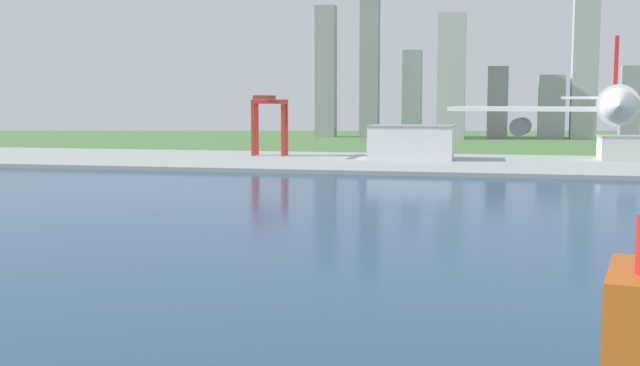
% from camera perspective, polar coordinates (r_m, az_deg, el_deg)
% --- Properties ---
extents(ground_plane, '(2400.00, 2400.00, 0.00)m').
position_cam_1_polar(ground_plane, '(283.39, 8.98, -1.96)').
color(ground_plane, '#4B773F').
extents(water_bay, '(840.00, 360.00, 0.15)m').
position_cam_1_polar(water_bay, '(224.23, 8.14, -4.07)').
color(water_bay, navy).
rests_on(water_bay, ground).
extents(industrial_pier, '(840.00, 140.00, 2.50)m').
position_cam_1_polar(industrial_pier, '(472.01, 10.25, 1.40)').
color(industrial_pier, '#98A39D').
rests_on(industrial_pier, ground).
extents(airplane_landing, '(37.61, 41.14, 12.29)m').
position_cam_1_polar(airplane_landing, '(92.08, 21.01, 5.37)').
color(airplane_landing, white).
extents(port_crane_red, '(22.99, 44.93, 40.08)m').
position_cam_1_polar(port_crane_red, '(515.19, -3.81, 5.21)').
color(port_crane_red, '#B72D23').
rests_on(port_crane_red, industrial_pier).
extents(warehouse_main, '(52.91, 33.10, 21.28)m').
position_cam_1_polar(warehouse_main, '(490.53, 6.77, 3.02)').
color(warehouse_main, white).
rests_on(warehouse_main, industrial_pier).
extents(warehouse_annex, '(43.69, 23.86, 15.28)m').
position_cam_1_polar(warehouse_annex, '(512.87, 22.28, 2.40)').
color(warehouse_annex, silver).
rests_on(warehouse_annex, industrial_pier).
extents(distant_skyline, '(406.71, 77.68, 149.67)m').
position_cam_1_polar(distant_skyline, '(809.82, 12.56, 7.29)').
color(distant_skyline, gray).
rests_on(distant_skyline, ground).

